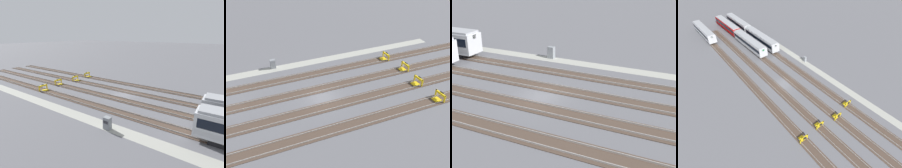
{
  "view_description": "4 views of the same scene",
  "coord_description": "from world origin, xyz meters",
  "views": [
    {
      "loc": [
        16.5,
        -27.29,
        11.49
      ],
      "look_at": [
        -2.53,
        0.0,
        1.8
      ],
      "focal_mm": 28.0,
      "sensor_mm": 36.0,
      "label": 1
    },
    {
      "loc": [
        9.98,
        29.78,
        23.0
      ],
      "look_at": [
        -2.53,
        0.0,
        1.8
      ],
      "focal_mm": 42.0,
      "sensor_mm": 36.0,
      "label": 2
    },
    {
      "loc": [
        -14.11,
        24.53,
        12.94
      ],
      "look_at": [
        -2.53,
        0.0,
        1.8
      ],
      "focal_mm": 50.0,
      "sensor_mm": 36.0,
      "label": 3
    },
    {
      "loc": [
        -28.64,
        20.46,
        30.32
      ],
      "look_at": [
        -2.53,
        0.0,
        1.8
      ],
      "focal_mm": 28.0,
      "sensor_mm": 36.0,
      "label": 4
    }
  ],
  "objects": [
    {
      "name": "rail_track_near_inner",
      "position": [
        0.0,
        -2.34,
        0.04
      ],
      "size": [
        90.0,
        2.24,
        0.21
      ],
      "color": "#47382D",
      "rests_on": "ground"
    },
    {
      "name": "rail_track_middle",
      "position": [
        0.0,
        2.34,
        0.04
      ],
      "size": [
        90.0,
        2.24,
        0.21
      ],
      "color": "#47382D",
      "rests_on": "ground"
    },
    {
      "name": "rail_track_nearest",
      "position": [
        0.0,
        -7.01,
        0.04
      ],
      "size": [
        90.0,
        2.23,
        0.21
      ],
      "color": "#47382D",
      "rests_on": "ground"
    },
    {
      "name": "rail_track_far_inner",
      "position": [
        0.0,
        7.01,
        0.04
      ],
      "size": [
        90.0,
        2.23,
        0.21
      ],
      "color": "#47382D",
      "rests_on": "ground"
    },
    {
      "name": "ground_plane",
      "position": [
        0.0,
        0.0,
        0.0
      ],
      "size": [
        400.0,
        400.0,
        0.0
      ],
      "primitive_type": "plane",
      "color": "#5B5B60"
    },
    {
      "name": "service_walkway",
      "position": [
        0.0,
        -11.22,
        0.0
      ],
      "size": [
        54.0,
        2.0,
        0.01
      ],
      "primitive_type": "cube",
      "color": "#9E9E93",
      "rests_on": "ground"
    },
    {
      "name": "electrical_cabinet",
      "position": [
        4.94,
        -11.71,
        0.8
      ],
      "size": [
        0.9,
        0.73,
        1.6
      ],
      "color": "gray",
      "rests_on": "ground"
    }
  ]
}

